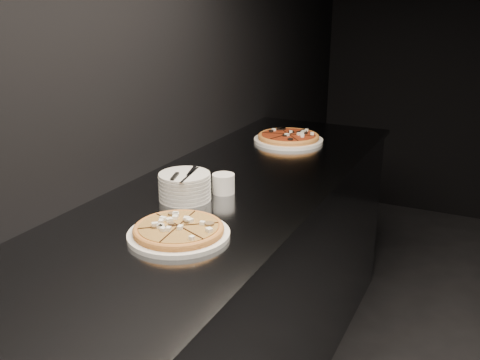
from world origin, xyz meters
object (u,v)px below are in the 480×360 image
at_px(plate_stack, 185,186).
at_px(ramekin, 223,183).
at_px(cutlery, 184,174).
at_px(pizza_tomato, 288,138).
at_px(counter, 226,295).
at_px(pizza_mushroom, 179,231).

bearing_deg(plate_stack, ramekin, 50.70).
bearing_deg(plate_stack, cutlery, -62.38).
relative_size(pizza_tomato, cutlery, 1.81).
distance_m(pizza_tomato, plate_stack, 0.90).
distance_m(counter, ramekin, 0.50).
relative_size(cutlery, ramekin, 2.38).
distance_m(counter, pizza_mushroom, 0.65).
bearing_deg(cutlery, counter, 50.15).
xyz_separation_m(pizza_tomato, ramekin, (0.05, -0.79, 0.02)).
bearing_deg(counter, ramekin, -68.97).
bearing_deg(plate_stack, pizza_mushroom, -61.80).
bearing_deg(plate_stack, counter, 63.87).
bearing_deg(pizza_mushroom, ramekin, 98.01).
relative_size(counter, pizza_tomato, 6.89).
bearing_deg(pizza_mushroom, plate_stack, 118.20).
height_order(pizza_mushroom, plate_stack, plate_stack).
bearing_deg(pizza_tomato, counter, -87.46).
height_order(pizza_tomato, cutlery, cutlery).
height_order(pizza_mushroom, cutlery, cutlery).
distance_m(counter, pizza_tomato, 0.88).
relative_size(pizza_mushroom, pizza_tomato, 1.02).
distance_m(pizza_mushroom, pizza_tomato, 1.18).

